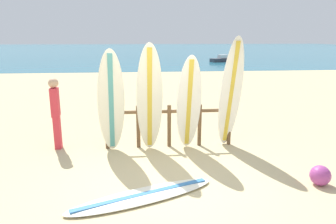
# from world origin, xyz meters

# --- Properties ---
(ground_plane) EXTENTS (120.00, 120.00, 0.00)m
(ground_plane) POSITION_xyz_m (0.00, 0.00, 0.00)
(ground_plane) COLOR #CCB784
(ocean_water) EXTENTS (120.00, 80.00, 0.01)m
(ocean_water) POSITION_xyz_m (0.00, 58.00, 0.00)
(ocean_water) COLOR teal
(ocean_water) RESTS_ON ground
(surfboard_rack) EXTENTS (3.03, 0.09, 1.01)m
(surfboard_rack) POSITION_xyz_m (0.29, 2.04, 0.62)
(surfboard_rack) COLOR brown
(surfboard_rack) RESTS_ON ground
(surfboard_leaning_far_left) EXTENTS (0.66, 0.80, 2.36)m
(surfboard_leaning_far_left) POSITION_xyz_m (-1.01, 1.63, 1.18)
(surfboard_leaning_far_left) COLOR white
(surfboard_leaning_far_left) RESTS_ON ground
(surfboard_leaning_left) EXTENTS (0.57, 0.74, 2.48)m
(surfboard_leaning_left) POSITION_xyz_m (-0.18, 1.62, 1.24)
(surfboard_leaning_left) COLOR white
(surfboard_leaning_left) RESTS_ON ground
(surfboard_leaning_center_left) EXTENTS (0.57, 0.81, 2.23)m
(surfboard_leaning_center_left) POSITION_xyz_m (0.69, 1.63, 1.12)
(surfboard_leaning_center_left) COLOR white
(surfboard_leaning_center_left) RESTS_ON ground
(surfboard_leaning_center) EXTENTS (0.52, 0.77, 2.61)m
(surfboard_leaning_center) POSITION_xyz_m (1.67, 1.76, 1.30)
(surfboard_leaning_center) COLOR white
(surfboard_leaning_center) RESTS_ON ground
(surfboard_lying_on_sand) EXTENTS (2.59, 1.45, 0.08)m
(surfboard_lying_on_sand) POSITION_xyz_m (-0.38, -0.38, 0.04)
(surfboard_lying_on_sand) COLOR white
(surfboard_lying_on_sand) RESTS_ON ground
(beachgoer_standing) EXTENTS (0.23, 0.28, 1.67)m
(beachgoer_standing) POSITION_xyz_m (-2.33, 2.16, 0.92)
(beachgoer_standing) COLOR #D8333F
(beachgoer_standing) RESTS_ON ground
(small_boat_offshore) EXTENTS (2.82, 1.67, 0.71)m
(small_boat_offshore) POSITION_xyz_m (8.29, 26.63, 0.26)
(small_boat_offshore) COLOR #333842
(small_boat_offshore) RESTS_ON ocean_water
(beach_ball) EXTENTS (0.36, 0.36, 0.36)m
(beach_ball) POSITION_xyz_m (2.77, -0.22, 0.18)
(beach_ball) COLOR #A53F8C
(beach_ball) RESTS_ON ground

